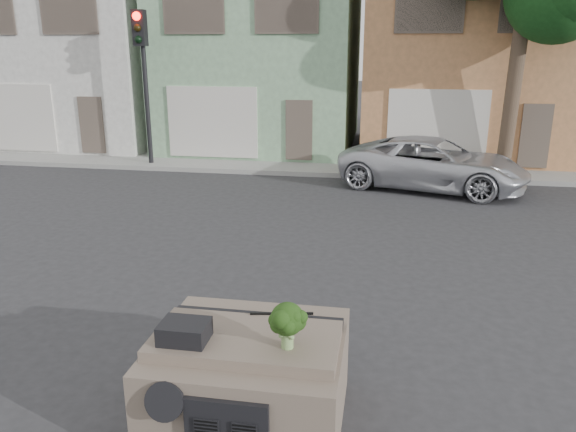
# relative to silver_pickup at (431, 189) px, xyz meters

# --- Properties ---
(ground_plane) EXTENTS (120.00, 120.00, 0.00)m
(ground_plane) POSITION_rel_silver_pickup_xyz_m (-2.71, -8.12, 0.00)
(ground_plane) COLOR #303033
(ground_plane) RESTS_ON ground
(sidewalk) EXTENTS (40.00, 3.00, 0.15)m
(sidewalk) POSITION_rel_silver_pickup_xyz_m (-2.71, 2.38, 0.07)
(sidewalk) COLOR gray
(sidewalk) RESTS_ON ground
(townhouse_white) EXTENTS (7.20, 8.20, 7.55)m
(townhouse_white) POSITION_rel_silver_pickup_xyz_m (-13.71, 6.38, 3.77)
(townhouse_white) COLOR silver
(townhouse_white) RESTS_ON ground
(townhouse_mint) EXTENTS (7.20, 8.20, 7.55)m
(townhouse_mint) POSITION_rel_silver_pickup_xyz_m (-6.21, 6.38, 3.77)
(townhouse_mint) COLOR #85B086
(townhouse_mint) RESTS_ON ground
(townhouse_tan) EXTENTS (7.20, 8.20, 7.55)m
(townhouse_tan) POSITION_rel_silver_pickup_xyz_m (1.29, 6.38, 3.77)
(townhouse_tan) COLOR #B87D4E
(townhouse_tan) RESTS_ON ground
(silver_pickup) EXTENTS (5.72, 3.77, 1.46)m
(silver_pickup) POSITION_rel_silver_pickup_xyz_m (0.00, 0.00, 0.00)
(silver_pickup) COLOR silver
(silver_pickup) RESTS_ON ground
(traffic_signal) EXTENTS (0.40, 0.40, 5.10)m
(traffic_signal) POSITION_rel_silver_pickup_xyz_m (-9.21, 1.38, 2.55)
(traffic_signal) COLOR black
(traffic_signal) RESTS_ON ground
(tree_near) EXTENTS (4.40, 4.00, 8.50)m
(tree_near) POSITION_rel_silver_pickup_xyz_m (2.29, 1.68, 4.25)
(tree_near) COLOR #133C14
(tree_near) RESTS_ON ground
(car_dashboard) EXTENTS (2.00, 1.80, 1.12)m
(car_dashboard) POSITION_rel_silver_pickup_xyz_m (-2.71, -11.12, 0.56)
(car_dashboard) COLOR #6D5F51
(car_dashboard) RESTS_ON ground
(instrument_hump) EXTENTS (0.48, 0.38, 0.20)m
(instrument_hump) POSITION_rel_silver_pickup_xyz_m (-3.29, -11.47, 1.22)
(instrument_hump) COLOR black
(instrument_hump) RESTS_ON car_dashboard
(wiper_arm) EXTENTS (0.69, 0.15, 0.02)m
(wiper_arm) POSITION_rel_silver_pickup_xyz_m (-2.43, -10.74, 1.13)
(wiper_arm) COLOR black
(wiper_arm) RESTS_ON car_dashboard
(broccoli) EXTENTS (0.41, 0.41, 0.49)m
(broccoli) POSITION_rel_silver_pickup_xyz_m (-2.25, -11.42, 1.36)
(broccoli) COLOR #1A330E
(broccoli) RESTS_ON car_dashboard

